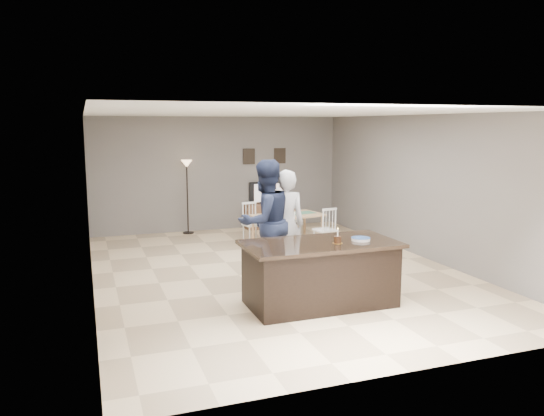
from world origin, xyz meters
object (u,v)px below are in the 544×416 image
object	(u,v)px
woman	(285,225)
dining_table	(288,220)
tv_console	(269,216)
man	(265,222)
kitchen_island	(320,273)
birthday_cake	(338,240)
plate_stack	(361,239)
floor_lamp	(187,177)
television	(268,193)

from	to	relation	value
woman	dining_table	size ratio (longest dim) A/B	0.99
tv_console	man	xyz separation A→B (m)	(-1.58, -4.29, 0.69)
kitchen_island	woman	distance (m)	1.42
kitchen_island	tv_console	size ratio (longest dim) A/B	1.79
kitchen_island	man	xyz separation A→B (m)	(-0.38, 1.28, 0.53)
tv_console	birthday_cake	distance (m)	5.83
tv_console	birthday_cake	xyz separation A→B (m)	(-1.01, -5.71, 0.65)
woman	man	world-z (taller)	man
man	plate_stack	bearing A→B (deg)	106.56
birthday_cake	floor_lamp	distance (m)	5.79
birthday_cake	dining_table	xyz separation A→B (m)	(0.70, 3.68, -0.40)
kitchen_island	woman	bearing A→B (deg)	90.54
floor_lamp	tv_console	bearing A→B (deg)	0.50
tv_console	plate_stack	distance (m)	5.73
birthday_cake	woman	bearing A→B (deg)	97.84
man	dining_table	size ratio (longest dim) A/B	1.08
man	plate_stack	xyz separation A→B (m)	(0.95, -1.37, -0.07)
dining_table	floor_lamp	distance (m)	2.75
tv_console	woman	distance (m)	4.43
tv_console	man	size ratio (longest dim) A/B	0.61
man	dining_table	bearing A→B (deg)	-137.58
kitchen_island	dining_table	distance (m)	3.66
television	dining_table	bearing A→B (deg)	81.70
birthday_cake	floor_lamp	bearing A→B (deg)	100.03
dining_table	tv_console	bearing A→B (deg)	71.01
kitchen_island	television	bearing A→B (deg)	77.99
kitchen_island	floor_lamp	world-z (taller)	floor_lamp
man	floor_lamp	world-z (taller)	man
birthday_cake	plate_stack	xyz separation A→B (m)	(0.39, 0.05, -0.03)
man	birthday_cake	distance (m)	1.53
plate_stack	birthday_cake	bearing A→B (deg)	-173.21
dining_table	floor_lamp	world-z (taller)	floor_lamp
television	floor_lamp	distance (m)	2.07
birthday_cake	plate_stack	distance (m)	0.39
television	birthday_cake	world-z (taller)	television
kitchen_island	plate_stack	bearing A→B (deg)	-9.06
tv_console	television	xyz separation A→B (m)	(0.00, 0.07, 0.56)
man	plate_stack	world-z (taller)	man
television	plate_stack	size ratio (longest dim) A/B	3.38
dining_table	woman	bearing A→B (deg)	-122.88
woman	birthday_cake	distance (m)	1.50
woman	man	bearing A→B (deg)	21.80
television	woman	xyz separation A→B (m)	(-1.21, -4.29, 0.04)
man	dining_table	xyz separation A→B (m)	(1.27, 2.27, -0.43)
plate_stack	television	bearing A→B (deg)	83.81
television	floor_lamp	bearing A→B (deg)	2.49
television	plate_stack	xyz separation A→B (m)	(-0.62, -5.73, 0.06)
plate_stack	floor_lamp	size ratio (longest dim) A/B	0.16
television	dining_table	world-z (taller)	television
floor_lamp	plate_stack	bearing A→B (deg)	-76.13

